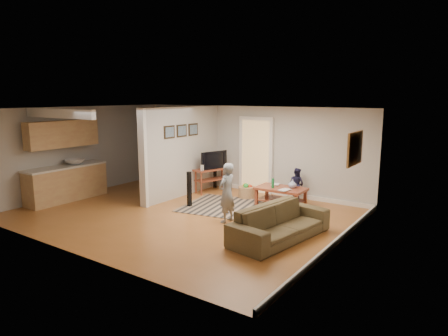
{
  "coord_description": "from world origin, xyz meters",
  "views": [
    {
      "loc": [
        6.05,
        -7.06,
        2.8
      ],
      "look_at": [
        0.75,
        0.64,
        1.1
      ],
      "focal_mm": 32.0,
      "sensor_mm": 36.0,
      "label": 1
    }
  ],
  "objects_px": {
    "tv_console": "(212,171)",
    "speaker_right": "(215,172)",
    "child": "(227,222)",
    "toy_basket": "(247,191)",
    "toddler": "(296,200)",
    "sofa": "(280,239)",
    "coffee_table": "(282,192)",
    "speaker_left": "(189,189)"
  },
  "relations": [
    {
      "from": "sofa",
      "to": "tv_console",
      "type": "xyz_separation_m",
      "value": [
        -3.44,
        2.42,
        0.64
      ]
    },
    {
      "from": "speaker_right",
      "to": "tv_console",
      "type": "bearing_deg",
      "value": -86.07
    },
    {
      "from": "coffee_table",
      "to": "speaker_right",
      "type": "height_order",
      "value": "speaker_right"
    },
    {
      "from": "toy_basket",
      "to": "sofa",
      "type": "bearing_deg",
      "value": -47.31
    },
    {
      "from": "speaker_left",
      "to": "toddler",
      "type": "bearing_deg",
      "value": 50.47
    },
    {
      "from": "tv_console",
      "to": "speaker_left",
      "type": "bearing_deg",
      "value": -57.05
    },
    {
      "from": "tv_console",
      "to": "child",
      "type": "bearing_deg",
      "value": -30.12
    },
    {
      "from": "sofa",
      "to": "toy_basket",
      "type": "bearing_deg",
      "value": 52.27
    },
    {
      "from": "tv_console",
      "to": "speaker_right",
      "type": "height_order",
      "value": "speaker_right"
    },
    {
      "from": "coffee_table",
      "to": "toy_basket",
      "type": "distance_m",
      "value": 1.23
    },
    {
      "from": "sofa",
      "to": "child",
      "type": "bearing_deg",
      "value": 87.77
    },
    {
      "from": "child",
      "to": "sofa",
      "type": "bearing_deg",
      "value": 80.1
    },
    {
      "from": "sofa",
      "to": "coffee_table",
      "type": "distance_m",
      "value": 2.45
    },
    {
      "from": "sofa",
      "to": "tv_console",
      "type": "bearing_deg",
      "value": 64.44
    },
    {
      "from": "tv_console",
      "to": "toddler",
      "type": "bearing_deg",
      "value": 28.81
    },
    {
      "from": "toy_basket",
      "to": "coffee_table",
      "type": "bearing_deg",
      "value": -11.75
    },
    {
      "from": "tv_console",
      "to": "speaker_right",
      "type": "xyz_separation_m",
      "value": [
        -0.26,
        0.51,
        -0.15
      ]
    },
    {
      "from": "speaker_left",
      "to": "toy_basket",
      "type": "bearing_deg",
      "value": 69.08
    },
    {
      "from": "coffee_table",
      "to": "tv_console",
      "type": "bearing_deg",
      "value": 174.25
    },
    {
      "from": "speaker_right",
      "to": "toy_basket",
      "type": "distance_m",
      "value": 1.57
    },
    {
      "from": "tv_console",
      "to": "child",
      "type": "relative_size",
      "value": 0.88
    },
    {
      "from": "speaker_right",
      "to": "child",
      "type": "relative_size",
      "value": 0.72
    },
    {
      "from": "speaker_left",
      "to": "child",
      "type": "xyz_separation_m",
      "value": [
        1.5,
        -0.5,
        -0.45
      ]
    },
    {
      "from": "speaker_right",
      "to": "toddler",
      "type": "distance_m",
      "value": 2.76
    },
    {
      "from": "tv_console",
      "to": "sofa",
      "type": "bearing_deg",
      "value": -18.07
    },
    {
      "from": "speaker_right",
      "to": "toy_basket",
      "type": "bearing_deg",
      "value": -42.13
    },
    {
      "from": "speaker_right",
      "to": "toddler",
      "type": "relative_size",
      "value": 1.09
    },
    {
      "from": "tv_console",
      "to": "speaker_right",
      "type": "bearing_deg",
      "value": 134.08
    },
    {
      "from": "child",
      "to": "toddler",
      "type": "distance_m",
      "value": 2.67
    },
    {
      "from": "sofa",
      "to": "toddler",
      "type": "relative_size",
      "value": 2.57
    },
    {
      "from": "speaker_right",
      "to": "toy_basket",
      "type": "height_order",
      "value": "speaker_right"
    },
    {
      "from": "speaker_left",
      "to": "speaker_right",
      "type": "bearing_deg",
      "value": 112.55
    },
    {
      "from": "speaker_left",
      "to": "speaker_right",
      "type": "xyz_separation_m",
      "value": [
        -0.72,
        2.11,
        0.03
      ]
    },
    {
      "from": "sofa",
      "to": "coffee_table",
      "type": "height_order",
      "value": "coffee_table"
    },
    {
      "from": "coffee_table",
      "to": "child",
      "type": "relative_size",
      "value": 0.94
    },
    {
      "from": "sofa",
      "to": "speaker_right",
      "type": "relative_size",
      "value": 2.36
    },
    {
      "from": "tv_console",
      "to": "toy_basket",
      "type": "height_order",
      "value": "tv_console"
    },
    {
      "from": "coffee_table",
      "to": "speaker_right",
      "type": "xyz_separation_m",
      "value": [
        -2.64,
        0.75,
        0.11
      ]
    },
    {
      "from": "toddler",
      "to": "speaker_right",
      "type": "bearing_deg",
      "value": 12.1
    },
    {
      "from": "sofa",
      "to": "toy_basket",
      "type": "relative_size",
      "value": 4.88
    },
    {
      "from": "sofa",
      "to": "speaker_right",
      "type": "height_order",
      "value": "speaker_right"
    },
    {
      "from": "coffee_table",
      "to": "toy_basket",
      "type": "bearing_deg",
      "value": 168.25
    }
  ]
}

